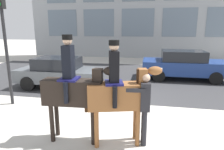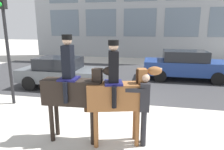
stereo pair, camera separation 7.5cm
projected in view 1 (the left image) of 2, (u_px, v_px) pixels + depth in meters
ground_plane at (113, 108)px, 7.22m from camera, size 80.00×80.00×0.00m
road_surface at (127, 77)px, 11.76m from camera, size 21.45×8.50×0.01m
mounted_horse_lead at (74, 89)px, 4.87m from camera, size 1.92×0.65×2.67m
mounted_horse_companion at (118, 93)px, 4.73m from camera, size 1.81×0.78×2.55m
pedestrian_bystander at (144, 104)px, 4.74m from camera, size 0.82×0.47×1.79m
street_car_near_lane at (60, 72)px, 9.55m from camera, size 3.97×1.78×1.46m
street_car_far_lane at (184, 65)px, 11.13m from camera, size 4.56×1.99×1.62m
traffic_light at (3, 29)px, 6.97m from camera, size 0.24×0.29×4.18m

